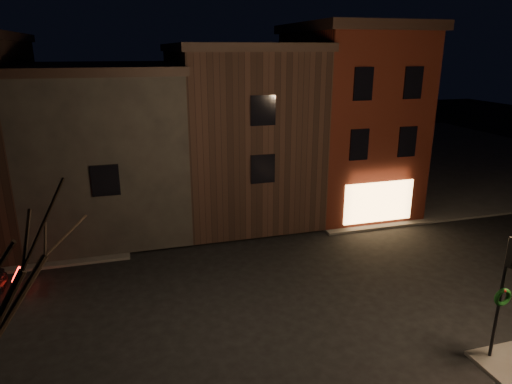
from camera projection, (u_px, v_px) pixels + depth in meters
ground at (266, 298)px, 17.70m from camera, size 120.00×120.00×0.00m
sidewalk_far_right at (411, 155)px, 41.33m from camera, size 30.00×30.00×0.12m
corner_building at (348, 117)px, 26.89m from camera, size 6.50×8.50×10.50m
row_building_a at (237, 129)px, 26.27m from camera, size 7.30×10.30×9.40m
row_building_b at (107, 145)px, 24.49m from camera, size 7.80×10.30×8.40m
traffic_signal at (506, 280)px, 13.30m from camera, size 0.58×0.38×4.05m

